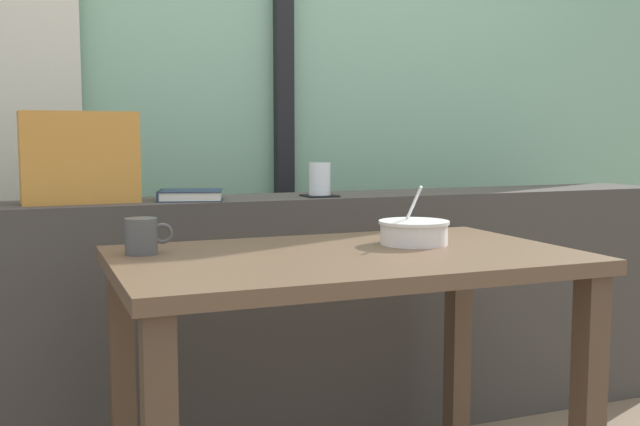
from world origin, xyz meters
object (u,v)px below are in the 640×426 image
closed_book (190,195)px  coaster_square (320,196)px  breakfast_table (346,300)px  ceramic_mug (142,236)px  juice_glass (320,180)px  throw_pillow (80,157)px  soup_bowl (414,232)px

closed_book → coaster_square: bearing=-2.8°
coaster_square → closed_book: (-0.41, 0.02, 0.01)m
breakfast_table → ceramic_mug: size_ratio=9.61×
juice_glass → throw_pillow: throw_pillow is taller
throw_pillow → juice_glass: bearing=-4.1°
coaster_square → juice_glass: (0.00, 0.00, 0.05)m
breakfast_table → ceramic_mug: ceramic_mug is taller
throw_pillow → ceramic_mug: (0.10, -0.47, -0.17)m
breakfast_table → closed_book: bearing=112.4°
breakfast_table → throw_pillow: (-0.56, 0.63, 0.33)m
throw_pillow → soup_bowl: throw_pillow is taller
juice_glass → ceramic_mug: juice_glass is taller
breakfast_table → throw_pillow: 0.90m
soup_bowl → ceramic_mug: 0.68m
throw_pillow → soup_bowl: 0.98m
juice_glass → soup_bowl: (0.05, -0.52, -0.10)m
throw_pillow → closed_book: bearing=-5.8°
coaster_square → throw_pillow: bearing=175.9°
breakfast_table → soup_bowl: size_ratio=6.02×
juice_glass → ceramic_mug: size_ratio=0.91×
coaster_square → ceramic_mug: coaster_square is taller
coaster_square → throw_pillow: 0.73m
juice_glass → closed_book: size_ratio=0.47×
throw_pillow → ceramic_mug: size_ratio=2.83×
coaster_square → throw_pillow: throw_pillow is taller
throw_pillow → ceramic_mug: throw_pillow is taller
coaster_square → juice_glass: bearing=0.0°
breakfast_table → juice_glass: size_ratio=10.57×
breakfast_table → coaster_square: size_ratio=10.86×
breakfast_table → juice_glass: juice_glass is taller
closed_book → throw_pillow: size_ratio=0.69×
coaster_square → closed_book: size_ratio=0.45×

